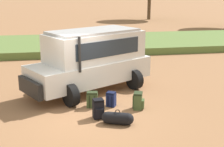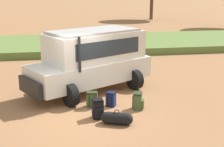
{
  "view_description": "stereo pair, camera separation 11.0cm",
  "coord_description": "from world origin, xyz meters",
  "px_view_note": "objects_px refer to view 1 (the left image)",
  "views": [
    {
      "loc": [
        -0.94,
        -9.72,
        4.04
      ],
      "look_at": [
        0.96,
        1.07,
        1.0
      ],
      "focal_mm": 50.0,
      "sensor_mm": 36.0,
      "label": 1
    },
    {
      "loc": [
        -0.83,
        -9.74,
        4.04
      ],
      "look_at": [
        0.96,
        1.07,
        1.0
      ],
      "focal_mm": 50.0,
      "sensor_mm": 36.0,
      "label": 2
    }
  ],
  "objects_px": {
    "safari_vehicle": "(92,59)",
    "backpack_near_rear_wheel": "(111,99)",
    "duffel_bag_low_black_case": "(118,118)",
    "backpack_beside_front_wheel": "(98,109)",
    "backpack_cluster_center": "(138,101)",
    "backpack_outermost": "(92,100)"
  },
  "relations": [
    {
      "from": "backpack_beside_front_wheel",
      "to": "duffel_bag_low_black_case",
      "type": "relative_size",
      "value": 0.66
    },
    {
      "from": "safari_vehicle",
      "to": "duffel_bag_low_black_case",
      "type": "relative_size",
      "value": 5.56
    },
    {
      "from": "backpack_beside_front_wheel",
      "to": "duffel_bag_low_black_case",
      "type": "xyz_separation_m",
      "value": [
        0.52,
        -0.55,
        -0.12
      ]
    },
    {
      "from": "safari_vehicle",
      "to": "backpack_cluster_center",
      "type": "relative_size",
      "value": 8.99
    },
    {
      "from": "backpack_near_rear_wheel",
      "to": "duffel_bag_low_black_case",
      "type": "height_order",
      "value": "backpack_near_rear_wheel"
    },
    {
      "from": "safari_vehicle",
      "to": "backpack_outermost",
      "type": "distance_m",
      "value": 2.13
    },
    {
      "from": "duffel_bag_low_black_case",
      "to": "backpack_near_rear_wheel",
      "type": "bearing_deg",
      "value": 87.65
    },
    {
      "from": "backpack_cluster_center",
      "to": "backpack_outermost",
      "type": "height_order",
      "value": "backpack_cluster_center"
    },
    {
      "from": "backpack_outermost",
      "to": "backpack_beside_front_wheel",
      "type": "bearing_deg",
      "value": -85.0
    },
    {
      "from": "backpack_beside_front_wheel",
      "to": "backpack_near_rear_wheel",
      "type": "height_order",
      "value": "backpack_beside_front_wheel"
    },
    {
      "from": "safari_vehicle",
      "to": "backpack_cluster_center",
      "type": "xyz_separation_m",
      "value": [
        1.31,
        -2.31,
        -1.01
      ]
    },
    {
      "from": "backpack_cluster_center",
      "to": "duffel_bag_low_black_case",
      "type": "xyz_separation_m",
      "value": [
        -0.93,
        -1.07,
        -0.1
      ]
    },
    {
      "from": "backpack_outermost",
      "to": "duffel_bag_low_black_case",
      "type": "bearing_deg",
      "value": -68.52
    },
    {
      "from": "safari_vehicle",
      "to": "duffel_bag_low_black_case",
      "type": "xyz_separation_m",
      "value": [
        0.38,
        -3.38,
        -1.11
      ]
    },
    {
      "from": "safari_vehicle",
      "to": "backpack_beside_front_wheel",
      "type": "relative_size",
      "value": 8.42
    },
    {
      "from": "backpack_beside_front_wheel",
      "to": "duffel_bag_low_black_case",
      "type": "distance_m",
      "value": 0.77
    },
    {
      "from": "safari_vehicle",
      "to": "backpack_cluster_center",
      "type": "distance_m",
      "value": 2.84
    },
    {
      "from": "safari_vehicle",
      "to": "backpack_near_rear_wheel",
      "type": "distance_m",
      "value": 2.2
    },
    {
      "from": "backpack_near_rear_wheel",
      "to": "safari_vehicle",
      "type": "bearing_deg",
      "value": 103.18
    },
    {
      "from": "backpack_cluster_center",
      "to": "backpack_outermost",
      "type": "distance_m",
      "value": 1.6
    },
    {
      "from": "backpack_cluster_center",
      "to": "backpack_near_rear_wheel",
      "type": "height_order",
      "value": "backpack_cluster_center"
    },
    {
      "from": "safari_vehicle",
      "to": "backpack_beside_front_wheel",
      "type": "distance_m",
      "value": 3.0
    }
  ]
}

